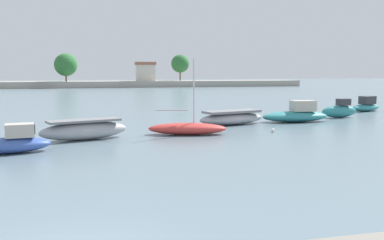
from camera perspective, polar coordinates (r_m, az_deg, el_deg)
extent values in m
ellipsoid|color=#3856A8|center=(22.49, -23.36, -3.14)|extent=(4.05, 2.04, 0.77)
cube|color=#BCB2A3|center=(22.39, -22.17, -1.29)|extent=(1.45, 1.17, 0.65)
cube|color=black|center=(22.39, -20.49, -1.06)|extent=(0.21, 0.89, 0.45)
ellipsoid|color=#9E9EA3|center=(25.44, -14.30, -1.40)|extent=(5.39, 2.99, 1.06)
cube|color=slate|center=(25.36, -14.34, -0.08)|extent=(4.33, 2.45, 0.13)
ellipsoid|color=#C63833|center=(26.69, -0.65, -1.18)|extent=(5.15, 2.70, 0.74)
cylinder|color=silver|center=(26.47, 0.25, 3.94)|extent=(0.10, 0.10, 4.03)
cylinder|color=#B7B7BC|center=(26.57, -2.77, 1.33)|extent=(1.93, 0.54, 0.08)
ellipsoid|color=#9E9EA3|center=(31.78, 5.38, 0.18)|extent=(5.76, 3.16, 0.89)
cube|color=slate|center=(31.73, 5.39, 1.13)|extent=(4.63, 2.60, 0.18)
ellipsoid|color=teal|center=(34.38, 13.71, 0.46)|extent=(5.49, 2.26, 0.84)
cube|color=#BCB2A3|center=(34.58, 14.68, 1.86)|extent=(1.85, 1.20, 0.84)
cube|color=black|center=(34.98, 16.01, 2.01)|extent=(0.12, 1.02, 0.58)
ellipsoid|color=teal|center=(38.62, 19.19, 1.10)|extent=(3.45, 1.26, 1.05)
cube|color=#333338|center=(38.79, 19.70, 2.30)|extent=(1.06, 0.83, 0.57)
cube|color=black|center=(39.10, 20.30, 2.39)|extent=(0.12, 0.70, 0.40)
ellipsoid|color=teal|center=(45.71, 22.33, 1.55)|extent=(4.00, 2.50, 0.71)
cube|color=#333338|center=(45.84, 22.53, 2.49)|extent=(1.76, 1.41, 0.79)
cube|color=black|center=(46.46, 23.08, 2.61)|extent=(0.35, 0.88, 0.55)
sphere|color=white|center=(28.21, 10.83, -1.37)|extent=(0.25, 0.25, 0.25)
cube|color=#9E998C|center=(108.23, -14.33, 4.68)|extent=(112.40, 9.29, 1.54)
cube|color=beige|center=(108.21, -6.29, 6.32)|extent=(4.56, 3.41, 4.05)
cube|color=#995B42|center=(108.22, -6.30, 7.58)|extent=(5.02, 3.75, 0.70)
cylinder|color=brown|center=(111.91, -1.61, 5.98)|extent=(0.36, 0.36, 2.53)
sphere|color=#2D6B33|center=(111.92, -1.61, 7.59)|extent=(4.72, 4.72, 4.72)
cylinder|color=brown|center=(106.69, -16.58, 5.48)|extent=(0.36, 0.36, 1.81)
sphere|color=#2D6B33|center=(106.69, -16.63, 7.14)|extent=(5.44, 5.44, 5.44)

